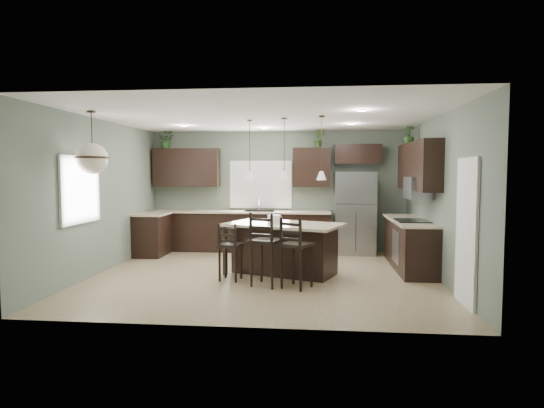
% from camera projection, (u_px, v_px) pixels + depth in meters
% --- Properties ---
extents(ground, '(6.00, 6.00, 0.00)m').
position_uv_depth(ground, '(264.00, 275.00, 8.12)').
color(ground, '#9E8466').
rests_on(ground, ground).
extents(pantry_door, '(0.04, 0.82, 2.04)m').
position_uv_depth(pantry_door, '(466.00, 232.00, 6.22)').
color(pantry_door, white).
rests_on(pantry_door, ground).
extents(window_back, '(1.35, 0.02, 1.00)m').
position_uv_depth(window_back, '(261.00, 184.00, 10.77)').
color(window_back, white).
rests_on(window_back, room_shell).
extents(window_left, '(0.02, 1.10, 1.00)m').
position_uv_depth(window_left, '(80.00, 190.00, 7.51)').
color(window_left, white).
rests_on(window_left, room_shell).
extents(left_return_cabs, '(0.60, 0.90, 0.90)m').
position_uv_depth(left_return_cabs, '(152.00, 235.00, 10.05)').
color(left_return_cabs, black).
rests_on(left_return_cabs, ground).
extents(left_return_countertop, '(0.66, 0.96, 0.04)m').
position_uv_depth(left_return_countertop, '(153.00, 214.00, 10.01)').
color(left_return_countertop, beige).
rests_on(left_return_countertop, left_return_cabs).
extents(back_lower_cabs, '(4.20, 0.60, 0.90)m').
position_uv_depth(back_lower_cabs, '(240.00, 232.00, 10.61)').
color(back_lower_cabs, black).
rests_on(back_lower_cabs, ground).
extents(back_countertop, '(4.20, 0.66, 0.04)m').
position_uv_depth(back_countertop, '(240.00, 212.00, 10.56)').
color(back_countertop, beige).
rests_on(back_countertop, back_lower_cabs).
extents(sink_inset, '(0.70, 0.45, 0.01)m').
position_uv_depth(sink_inset, '(259.00, 211.00, 10.51)').
color(sink_inset, gray).
rests_on(sink_inset, back_countertop).
extents(faucet, '(0.02, 0.02, 0.28)m').
position_uv_depth(faucet, '(259.00, 205.00, 10.47)').
color(faucet, silver).
rests_on(faucet, back_countertop).
extents(back_upper_left, '(1.55, 0.34, 0.90)m').
position_uv_depth(back_upper_left, '(187.00, 168.00, 10.76)').
color(back_upper_left, black).
rests_on(back_upper_left, room_shell).
extents(back_upper_right, '(0.85, 0.34, 0.90)m').
position_uv_depth(back_upper_right, '(311.00, 167.00, 10.47)').
color(back_upper_right, black).
rests_on(back_upper_right, room_shell).
extents(fridge_header, '(1.05, 0.34, 0.45)m').
position_uv_depth(fridge_header, '(358.00, 154.00, 10.35)').
color(fridge_header, black).
rests_on(fridge_header, room_shell).
extents(right_lower_cabs, '(0.60, 2.35, 0.90)m').
position_uv_depth(right_lower_cabs, '(409.00, 245.00, 8.70)').
color(right_lower_cabs, black).
rests_on(right_lower_cabs, ground).
extents(right_countertop, '(0.66, 2.35, 0.04)m').
position_uv_depth(right_countertop, '(409.00, 220.00, 8.67)').
color(right_countertop, beige).
rests_on(right_countertop, right_lower_cabs).
extents(cooktop, '(0.58, 0.75, 0.02)m').
position_uv_depth(cooktop, '(412.00, 221.00, 8.39)').
color(cooktop, black).
rests_on(cooktop, right_countertop).
extents(wall_oven_front, '(0.01, 0.72, 0.60)m').
position_uv_depth(wall_oven_front, '(396.00, 247.00, 8.45)').
color(wall_oven_front, gray).
rests_on(wall_oven_front, right_lower_cabs).
extents(right_upper_cabs, '(0.34, 2.35, 0.90)m').
position_uv_depth(right_upper_cabs, '(418.00, 166.00, 8.58)').
color(right_upper_cabs, black).
rests_on(right_upper_cabs, room_shell).
extents(microwave, '(0.40, 0.75, 0.40)m').
position_uv_depth(microwave, '(418.00, 188.00, 8.34)').
color(microwave, gray).
rests_on(microwave, right_upper_cabs).
extents(refrigerator, '(0.90, 0.74, 1.85)m').
position_uv_depth(refrigerator, '(355.00, 213.00, 10.22)').
color(refrigerator, gray).
rests_on(refrigerator, ground).
extents(kitchen_island, '(2.28, 1.77, 0.92)m').
position_uv_depth(kitchen_island, '(284.00, 249.00, 8.16)').
color(kitchen_island, black).
rests_on(kitchen_island, ground).
extents(serving_dish, '(0.24, 0.24, 0.14)m').
position_uv_depth(serving_dish, '(274.00, 219.00, 8.21)').
color(serving_dish, white).
rests_on(serving_dish, kitchen_island).
extents(bar_stool_left, '(0.42, 0.42, 0.99)m').
position_uv_depth(bar_stool_left, '(230.00, 252.00, 7.70)').
color(bar_stool_left, black).
rests_on(bar_stool_left, ground).
extents(bar_stool_center, '(0.57, 0.57, 1.21)m').
position_uv_depth(bar_stool_center, '(267.00, 249.00, 7.32)').
color(bar_stool_center, black).
rests_on(bar_stool_center, ground).
extents(bar_stool_right, '(0.58, 0.58, 1.14)m').
position_uv_depth(bar_stool_right, '(297.00, 253.00, 7.17)').
color(bar_stool_right, black).
rests_on(bar_stool_right, ground).
extents(pendant_left, '(0.17, 0.17, 1.10)m').
position_uv_depth(pendant_left, '(250.00, 150.00, 8.34)').
color(pendant_left, white).
rests_on(pendant_left, room_shell).
extents(pendant_center, '(0.17, 0.17, 1.10)m').
position_uv_depth(pendant_center, '(284.00, 149.00, 8.03)').
color(pendant_center, silver).
rests_on(pendant_center, room_shell).
extents(pendant_right, '(0.17, 0.17, 1.10)m').
position_uv_depth(pendant_right, '(322.00, 148.00, 7.73)').
color(pendant_right, silver).
rests_on(pendant_right, room_shell).
extents(chandelier, '(0.53, 0.53, 0.99)m').
position_uv_depth(chandelier, '(92.00, 143.00, 7.14)').
color(chandelier, beige).
rests_on(chandelier, room_shell).
extents(plant_back_left, '(0.39, 0.35, 0.39)m').
position_uv_depth(plant_back_left, '(166.00, 140.00, 10.73)').
color(plant_back_left, '#224A20').
rests_on(plant_back_left, back_upper_left).
extents(plant_back_right, '(0.28, 0.25, 0.42)m').
position_uv_depth(plant_back_right, '(319.00, 138.00, 10.38)').
color(plant_back_right, '#345123').
rests_on(plant_back_right, back_upper_right).
extents(plant_right_wall, '(0.29, 0.29, 0.39)m').
position_uv_depth(plant_right_wall, '(409.00, 135.00, 9.28)').
color(plant_right_wall, '#2A5023').
rests_on(plant_right_wall, right_upper_cabs).
extents(room_shell, '(6.00, 6.00, 6.00)m').
position_uv_depth(room_shell, '(264.00, 180.00, 8.01)').
color(room_shell, '#5E6B5D').
rests_on(room_shell, ground).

